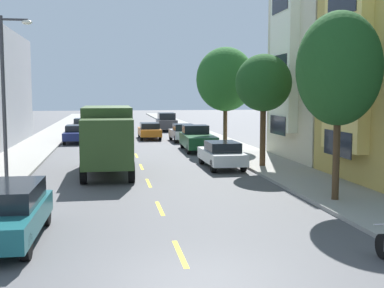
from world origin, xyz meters
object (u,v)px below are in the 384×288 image
Objects in this scene: moving_orange_sedan at (149,130)px; parked_suv_charcoal at (166,122)px; street_lamp at (7,88)px; parked_sedan_champagne at (82,125)px; street_tree_nearest at (339,69)px; parked_sedan_navy at (76,134)px; parked_sedan_white at (222,154)px; street_tree_second at (264,83)px; parked_hatchback_silver at (182,133)px; delivery_box_truck at (107,136)px; street_tree_third at (225,79)px; parked_wagon_teal at (7,212)px; parked_pickup_forest at (197,139)px.

parked_suv_charcoal is at bearing 74.66° from moving_orange_sedan.
street_lamp is 30.37m from parked_sedan_champagne.
street_tree_nearest is 1.50× the size of moving_orange_sedan.
parked_sedan_navy is 1.00× the size of parked_sedan_white.
street_lamp is at bearing -92.87° from parked_sedan_champagne.
parked_suv_charcoal is at bearing 94.15° from street_tree_second.
street_lamp is 1.57× the size of parked_sedan_white.
street_lamp reaches higher than parked_hatchback_silver.
parked_sedan_navy is at bearing 176.74° from parked_hatchback_silver.
parked_sedan_navy is at bearing 124.27° from street_tree_second.
delivery_box_truck reaches higher than parked_sedan_champagne.
street_tree_nearest is at bearing -76.73° from parked_sedan_white.
street_lamp is 5.63m from delivery_box_truck.
parked_sedan_white is at bearing -104.49° from street_tree_third.
delivery_box_truck is 1.55× the size of parked_wagon_teal.
street_lamp is 1.46× the size of parked_suv_charcoal.
street_tree_second is 0.84× the size of street_tree_third.
moving_orange_sedan is at bearing 130.19° from parked_hatchback_silver.
parked_hatchback_silver is (6.11, 15.57, -1.13)m from delivery_box_truck.
delivery_box_truck reaches higher than parked_sedan_white.
parked_wagon_teal and parked_hatchback_silver have the same top height.
parked_suv_charcoal is 40.34m from parked_wagon_teal.
parked_suv_charcoal is at bearing 5.38° from parked_sedan_champagne.
parked_suv_charcoal is 1.07× the size of parked_sedan_navy.
parked_wagon_teal is at bearing -118.05° from street_tree_third.
parked_sedan_white is (-0.14, -27.30, -0.24)m from parked_suv_charcoal.
street_tree_nearest is 27.09m from parked_sedan_navy.
street_tree_nearest reaches higher than parked_sedan_white.
parked_sedan_white is (8.71, 12.06, -0.05)m from parked_wagon_teal.
parked_sedan_white is at bearing -90.24° from parked_hatchback_silver.
parked_suv_charcoal is 0.91× the size of parked_pickup_forest.
street_tree_third is at bearing 90.00° from street_tree_nearest.
parked_wagon_teal reaches higher than parked_sedan_navy.
parked_wagon_teal is 1.17× the size of parked_hatchback_silver.
parked_wagon_teal is 30.57m from moving_orange_sedan.
parked_sedan_navy is (-2.56, 16.07, -1.14)m from delivery_box_truck.
delivery_box_truck is at bearing -178.02° from street_tree_second.
street_lamp is at bearing -118.94° from parked_hatchback_silver.
parked_suv_charcoal is 1.08× the size of moving_orange_sedan.
moving_orange_sedan is at bearing 21.91° from parked_sedan_navy.
delivery_box_truck is 16.77m from parked_hatchback_silver.
parked_pickup_forest is 1.18× the size of parked_sedan_navy.
street_tree_second is 12.78m from street_lamp.
street_tree_second is at bearing -10.45° from parked_sedan_white.
street_tree_second is at bearing -68.02° from parked_sedan_champagne.
street_tree_third is 1.46× the size of parked_suv_charcoal.
parked_sedan_navy is (-8.74, -11.92, -0.24)m from parked_suv_charcoal.
parked_sedan_navy is at bearing 113.68° from street_tree_nearest.
parked_suv_charcoal reaches higher than moving_orange_sedan.
delivery_box_truck is 1.52× the size of parked_suv_charcoal.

